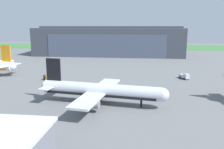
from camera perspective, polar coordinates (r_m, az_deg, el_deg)
ground_plane at (r=74.94m, az=0.29°, el=-5.05°), size 440.00×440.00×0.00m
grass_field_strip at (r=240.91m, az=4.93°, el=6.61°), size 440.00×56.00×0.08m
maintenance_hangar at (r=180.00m, az=-0.55°, el=8.04°), size 104.93×41.75×20.67m
airliner_near_left at (r=66.28m, az=-2.76°, el=-3.87°), size 36.64×30.54×12.33m
baggage_tug at (r=98.07m, az=-14.92°, el=-0.68°), size 4.94×4.51×2.12m
fuel_bowser at (r=101.55m, az=16.94°, el=-0.39°), size 3.74×5.42×2.37m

